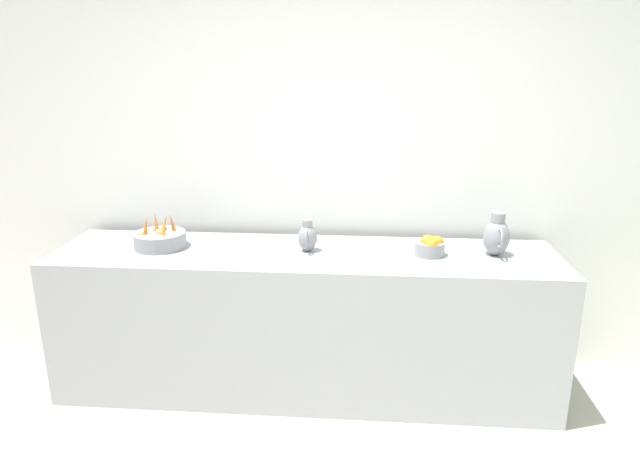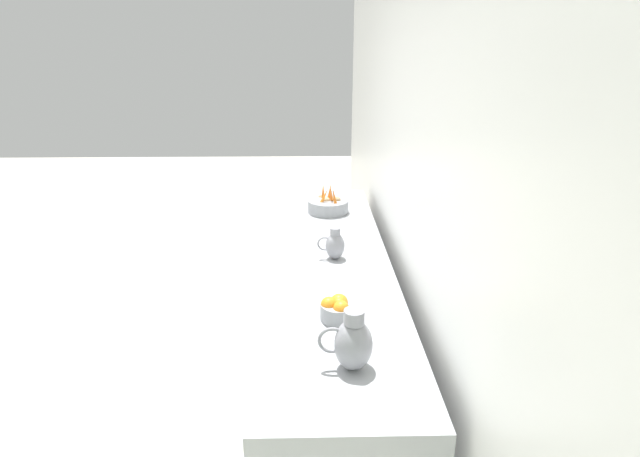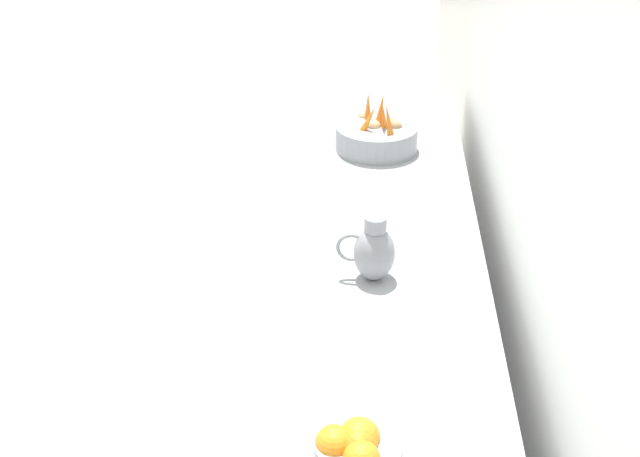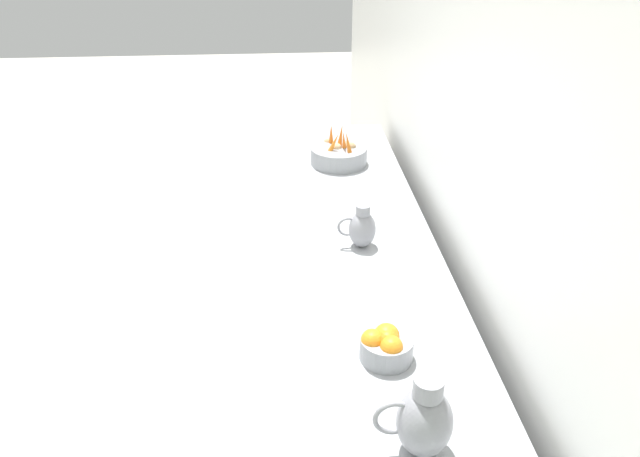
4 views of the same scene
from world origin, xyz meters
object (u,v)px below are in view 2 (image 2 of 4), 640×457
Objects in this scene: metal_pitcher_tall at (353,343)px; vegetable_colander at (328,205)px; metal_pitcher_short at (335,245)px; orange_bowl at (338,309)px.

vegetable_colander is at bearing -89.48° from metal_pitcher_tall.
metal_pitcher_short is at bearing 90.24° from vegetable_colander.
metal_pitcher_short is (-0.00, 0.89, 0.03)m from vegetable_colander.
metal_pitcher_short is (-0.02, -0.71, 0.03)m from orange_bowl.
vegetable_colander is 0.89m from metal_pitcher_short.
metal_pitcher_short is at bearing -89.25° from metal_pitcher_tall.
orange_bowl is 0.68× the size of metal_pitcher_tall.
metal_pitcher_tall reaches higher than orange_bowl.
orange_bowl is (0.02, 1.61, 0.00)m from vegetable_colander.
metal_pitcher_tall is at bearing 90.52° from vegetable_colander.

